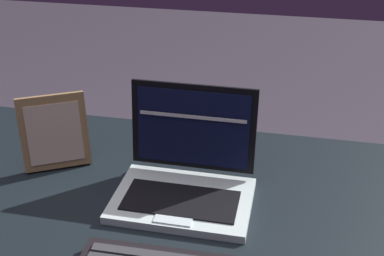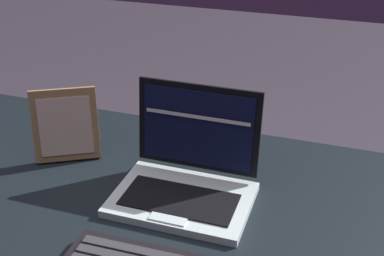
% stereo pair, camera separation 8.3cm
% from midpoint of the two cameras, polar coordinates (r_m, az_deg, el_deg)
% --- Properties ---
extents(laptop_front, '(0.24, 0.19, 0.19)m').
position_cam_midpoint_polar(laptop_front, '(0.91, 2.06, -5.58)').
color(laptop_front, silver).
rests_on(laptop_front, desk).
extents(photo_frame, '(0.13, 0.10, 0.15)m').
position_cam_midpoint_polar(photo_frame, '(1.02, -11.72, 0.21)').
color(photo_frame, olive).
rests_on(photo_frame, desk).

